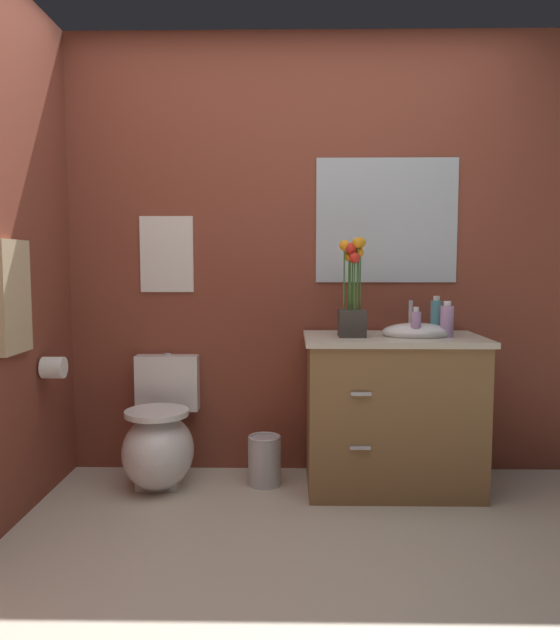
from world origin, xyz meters
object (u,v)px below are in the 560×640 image
toilet (160,441)px  vanity_cabinet (393,410)px  hand_wash_bottle (416,324)px  hanging_towel (15,297)px  soap_bottle (447,321)px  lotion_bottle (436,317)px  wall_poster (167,254)px  wall_mirror (387,221)px  toilet_paper_roll (54,368)px  trash_bin (265,460)px  flower_vase (353,298)px

toilet → vanity_cabinet: 1.27m
vanity_cabinet → hand_wash_bottle: 0.49m
vanity_cabinet → hanging_towel: (-1.81, -0.45, 0.63)m
toilet → soap_bottle: 1.67m
lotion_bottle → hand_wash_bottle: lotion_bottle is taller
wall_poster → hanging_towel: bearing=-126.3°
lotion_bottle → hanging_towel: bearing=-165.7°
wall_mirror → toilet_paper_roll: 1.97m
hand_wash_bottle → trash_bin: bearing=171.7°
toilet → lotion_bottle: lotion_bottle is taller
flower_vase → hanging_towel: (-1.58, -0.42, 0.03)m
hand_wash_bottle → toilet: bearing=175.5°
flower_vase → trash_bin: size_ratio=1.90×
soap_bottle → trash_bin: soap_bottle is taller
toilet_paper_roll → toilet: bearing=21.7°
flower_vase → toilet_paper_roll: flower_vase is taller
wall_poster → toilet_paper_roll: size_ratio=3.94×
soap_bottle → flower_vase: bearing=178.2°
lotion_bottle → soap_bottle: bearing=-76.2°
flower_vase → trash_bin: flower_vase is taller
vanity_cabinet → hand_wash_bottle: size_ratio=6.28×
vanity_cabinet → lotion_bottle: (0.24, 0.07, 0.50)m
soap_bottle → hand_wash_bottle: size_ratio=1.17×
flower_vase → wall_poster: wall_poster is taller
soap_bottle → vanity_cabinet: bearing=170.7°
toilet → wall_poster: size_ratio=1.59×
toilet → vanity_cabinet: vanity_cabinet is taller
wall_mirror → hanging_towel: size_ratio=1.54×
soap_bottle → toilet_paper_roll: size_ratio=1.71×
wall_poster → wall_mirror: wall_mirror is taller
toilet_paper_roll → soap_bottle: bearing=3.6°
vanity_cabinet → flower_vase: size_ratio=1.94×
toilet → wall_poster: bearing=90.0°
lotion_bottle → vanity_cabinet: bearing=-163.1°
vanity_cabinet → trash_bin: 0.75m
toilet → toilet_paper_roll: size_ratio=6.27×
soap_bottle → hand_wash_bottle: soap_bottle is taller
toilet → hand_wash_bottle: hand_wash_bottle is taller
trash_bin → toilet_paper_roll: size_ratio=2.47×
trash_bin → toilet_paper_roll: bearing=-169.2°
trash_bin → wall_mirror: 1.50m
hand_wash_bottle → vanity_cabinet: bearing=140.1°
soap_bottle → lotion_bottle: size_ratio=0.90×
toilet_paper_roll → hanging_towel: bearing=-101.1°
hand_wash_bottle → wall_mirror: bearing=104.9°
hand_wash_bottle → wall_poster: bearing=164.5°
flower_vase → lotion_bottle: bearing=12.2°
wall_mirror → trash_bin: bearing=-159.2°
toilet_paper_roll → flower_vase: bearing=5.3°
toilet → flower_vase: (1.03, -0.05, 0.78)m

